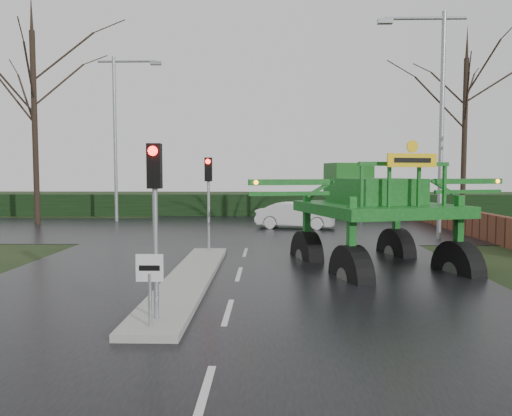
{
  "coord_description": "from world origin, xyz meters",
  "views": [
    {
      "loc": [
        0.85,
        -10.39,
        2.97
      ],
      "look_at": [
        0.51,
        3.41,
        2.0
      ],
      "focal_mm": 35.0,
      "sensor_mm": 36.0,
      "label": 1
    }
  ],
  "objects_px": {
    "white_sedan": "(295,228)",
    "traffic_signal_far": "(361,179)",
    "street_light_left_far": "(120,123)",
    "crop_sprayer": "(348,197)",
    "traffic_signal_near": "(155,193)",
    "traffic_signal_mid": "(208,184)",
    "keep_left_sign": "(150,278)",
    "street_light_right": "(435,104)"
  },
  "relations": [
    {
      "from": "keep_left_sign",
      "to": "traffic_signal_mid",
      "type": "bearing_deg",
      "value": 90.0
    },
    {
      "from": "traffic_signal_near",
      "to": "street_light_left_far",
      "type": "xyz_separation_m",
      "value": [
        -6.89,
        21.01,
        3.4
      ]
    },
    {
      "from": "traffic_signal_far",
      "to": "traffic_signal_mid",
      "type": "bearing_deg",
      "value": 58.07
    },
    {
      "from": "traffic_signal_far",
      "to": "crop_sprayer",
      "type": "xyz_separation_m",
      "value": [
        -3.4,
        -16.35,
        -0.29
      ]
    },
    {
      "from": "traffic_signal_near",
      "to": "street_light_left_far",
      "type": "relative_size",
      "value": 0.35
    },
    {
      "from": "street_light_left_far",
      "to": "street_light_right",
      "type": "bearing_deg",
      "value": -26.02
    },
    {
      "from": "traffic_signal_mid",
      "to": "traffic_signal_far",
      "type": "distance_m",
      "value": 14.75
    },
    {
      "from": "traffic_signal_mid",
      "to": "street_light_right",
      "type": "height_order",
      "value": "street_light_right"
    },
    {
      "from": "white_sedan",
      "to": "street_light_right",
      "type": "bearing_deg",
      "value": -116.14
    },
    {
      "from": "traffic_signal_near",
      "to": "white_sedan",
      "type": "height_order",
      "value": "traffic_signal_near"
    },
    {
      "from": "traffic_signal_mid",
      "to": "traffic_signal_near",
      "type": "bearing_deg",
      "value": -90.0
    },
    {
      "from": "traffic_signal_mid",
      "to": "street_light_left_far",
      "type": "bearing_deg",
      "value": 118.86
    },
    {
      "from": "street_light_left_far",
      "to": "white_sedan",
      "type": "relative_size",
      "value": 2.38
    },
    {
      "from": "street_light_left_far",
      "to": "crop_sprayer",
      "type": "distance_m",
      "value": 20.21
    },
    {
      "from": "crop_sprayer",
      "to": "street_light_left_far",
      "type": "bearing_deg",
      "value": 108.14
    },
    {
      "from": "street_light_left_far",
      "to": "white_sedan",
      "type": "distance_m",
      "value": 12.64
    },
    {
      "from": "traffic_signal_far",
      "to": "street_light_right",
      "type": "bearing_deg",
      "value": 101.95
    },
    {
      "from": "traffic_signal_mid",
      "to": "crop_sprayer",
      "type": "relative_size",
      "value": 0.42
    },
    {
      "from": "traffic_signal_far",
      "to": "street_light_left_far",
      "type": "relative_size",
      "value": 0.35
    },
    {
      "from": "keep_left_sign",
      "to": "street_light_left_far",
      "type": "xyz_separation_m",
      "value": [
        -6.89,
        21.5,
        4.93
      ]
    },
    {
      "from": "traffic_signal_mid",
      "to": "traffic_signal_far",
      "type": "height_order",
      "value": "same"
    },
    {
      "from": "traffic_signal_far",
      "to": "street_light_right",
      "type": "xyz_separation_m",
      "value": [
        1.69,
        -8.01,
        3.4
      ]
    },
    {
      "from": "street_light_left_far",
      "to": "traffic_signal_far",
      "type": "bearing_deg",
      "value": 0.03
    },
    {
      "from": "traffic_signal_mid",
      "to": "traffic_signal_far",
      "type": "bearing_deg",
      "value": 58.07
    },
    {
      "from": "keep_left_sign",
      "to": "traffic_signal_far",
      "type": "distance_m",
      "value": 22.93
    },
    {
      "from": "keep_left_sign",
      "to": "traffic_signal_far",
      "type": "bearing_deg",
      "value": 70.07
    },
    {
      "from": "traffic_signal_mid",
      "to": "white_sedan",
      "type": "relative_size",
      "value": 0.84
    },
    {
      "from": "street_light_left_far",
      "to": "crop_sprayer",
      "type": "xyz_separation_m",
      "value": [
        11.3,
        -16.34,
        -3.69
      ]
    },
    {
      "from": "traffic_signal_far",
      "to": "white_sedan",
      "type": "xyz_separation_m",
      "value": [
        -4.2,
        -3.72,
        -2.59
      ]
    },
    {
      "from": "keep_left_sign",
      "to": "traffic_signal_far",
      "type": "xyz_separation_m",
      "value": [
        7.8,
        21.51,
        1.53
      ]
    },
    {
      "from": "traffic_signal_mid",
      "to": "street_light_left_far",
      "type": "relative_size",
      "value": 0.35
    },
    {
      "from": "street_light_left_far",
      "to": "traffic_signal_mid",
      "type": "bearing_deg",
      "value": -61.14
    },
    {
      "from": "traffic_signal_mid",
      "to": "street_light_right",
      "type": "bearing_deg",
      "value": 25.4
    },
    {
      "from": "keep_left_sign",
      "to": "crop_sprayer",
      "type": "bearing_deg",
      "value": 49.52
    },
    {
      "from": "white_sedan",
      "to": "traffic_signal_far",
      "type": "bearing_deg",
      "value": -38.59
    },
    {
      "from": "traffic_signal_near",
      "to": "traffic_signal_mid",
      "type": "height_order",
      "value": "same"
    },
    {
      "from": "street_light_left_far",
      "to": "traffic_signal_near",
      "type": "bearing_deg",
      "value": -71.83
    },
    {
      "from": "keep_left_sign",
      "to": "street_light_left_far",
      "type": "relative_size",
      "value": 0.14
    },
    {
      "from": "street_light_left_far",
      "to": "crop_sprayer",
      "type": "relative_size",
      "value": 1.19
    },
    {
      "from": "keep_left_sign",
      "to": "white_sedan",
      "type": "relative_size",
      "value": 0.32
    },
    {
      "from": "traffic_signal_near",
      "to": "crop_sprayer",
      "type": "height_order",
      "value": "crop_sprayer"
    },
    {
      "from": "traffic_signal_near",
      "to": "traffic_signal_mid",
      "type": "bearing_deg",
      "value": 90.0
    }
  ]
}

